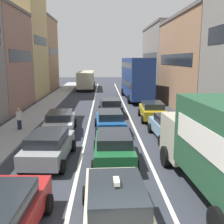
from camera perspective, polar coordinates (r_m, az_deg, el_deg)
name	(u,v)px	position (r m, az deg, el deg)	size (l,w,h in m)	color
sidewalk_left	(38,112)	(26.19, -15.37, 0.01)	(2.60, 64.00, 0.14)	#A1A1A1
lane_stripe_left	(91,112)	(25.49, -4.38, -0.07)	(0.16, 60.00, 0.01)	silver
lane_stripe_right	(127,112)	(25.56, 3.26, -0.02)	(0.16, 60.00, 0.01)	silver
building_row_right	(212,56)	(28.06, 20.44, 11.05)	(7.20, 43.90, 11.90)	gray
removalist_box_truck	(224,145)	(10.35, 22.58, -6.44)	(3.02, 7.81, 3.58)	#B7B29E
taxi_centre_lane_front	(116,205)	(8.25, 0.85, -19.03)	(2.19, 4.36, 1.66)	beige
sedan_centre_lane_second	(114,146)	(13.15, 0.40, -7.26)	(2.07, 4.30, 1.49)	#19592D
wagon_left_lane_second	(49,146)	(13.54, -13.21, -7.01)	(2.26, 4.39, 1.49)	gray
hatchback_centre_lane_third	(110,121)	(18.47, -0.45, -1.84)	(2.22, 4.38, 1.49)	#194C8C
sedan_left_lane_third	(60,121)	(18.59, -10.90, -1.96)	(2.29, 4.41, 1.49)	silver
coupe_centre_lane_fourth	(111,106)	(23.97, -0.32, 1.17)	(2.21, 4.37, 1.49)	black
sedan_right_lane_behind_truck	(170,127)	(17.26, 12.13, -3.03)	(2.22, 4.38, 1.49)	#759EB7
wagon_right_lane_far	(152,110)	(22.47, 8.52, 0.37)	(2.20, 4.37, 1.49)	#B29319
bus_mid_queue_primary	(136,77)	(33.39, 5.13, 7.46)	(3.08, 10.58, 5.06)	navy
bus_far_queue_secondary	(86,78)	(45.34, -5.50, 7.06)	(2.98, 10.56, 2.90)	#BFB793
pedestrian_mid_sidewalk	(19,118)	(19.65, -19.04, -1.22)	(0.34, 0.50, 1.66)	#262D47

